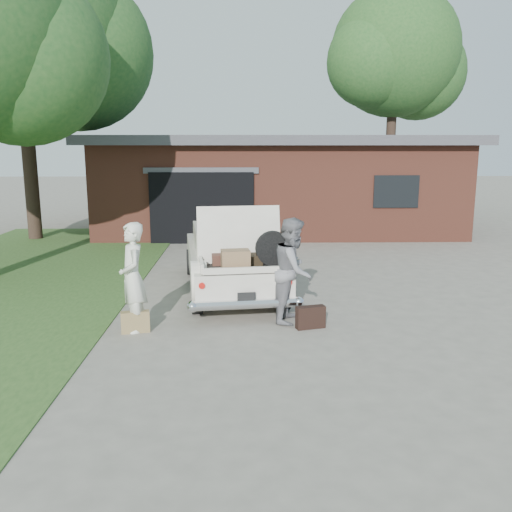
{
  "coord_description": "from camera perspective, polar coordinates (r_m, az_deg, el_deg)",
  "views": [
    {
      "loc": [
        -0.21,
        -8.68,
        3.01
      ],
      "look_at": [
        0.0,
        0.6,
        1.1
      ],
      "focal_mm": 38.0,
      "sensor_mm": 36.0,
      "label": 1
    }
  ],
  "objects": [
    {
      "name": "ground",
      "position": [
        9.19,
        0.09,
        -7.49
      ],
      "size": [
        90.0,
        90.0,
        0.0
      ],
      "primitive_type": "plane",
      "color": "gray",
      "rests_on": "ground"
    },
    {
      "name": "woman_left",
      "position": [
        9.02,
        -12.85,
        -2.21
      ],
      "size": [
        0.63,
        0.76,
        1.8
      ],
      "primitive_type": "imported",
      "rotation": [
        0.0,
        0.0,
        -1.21
      ],
      "color": "silver",
      "rests_on": "ground"
    },
    {
      "name": "sedan",
      "position": [
        11.3,
        -2.55,
        -0.25
      ],
      "size": [
        2.37,
        4.85,
        1.92
      ],
      "rotation": [
        0.0,
        0.0,
        0.13
      ],
      "color": "beige",
      "rests_on": "ground"
    },
    {
      "name": "suitcase_right",
      "position": [
        9.13,
        5.76,
        -6.44
      ],
      "size": [
        0.51,
        0.28,
        0.38
      ],
      "primitive_type": "cube",
      "rotation": [
        0.0,
        0.0,
        0.27
      ],
      "color": "black",
      "rests_on": "ground"
    },
    {
      "name": "tree_right",
      "position": [
        26.52,
        14.56,
        19.43
      ],
      "size": [
        6.58,
        5.72,
        9.94
      ],
      "color": "#38281E",
      "rests_on": "ground"
    },
    {
      "name": "tree_back",
      "position": [
        19.17,
        -23.41,
        20.85
      ],
      "size": [
        7.57,
        6.58,
        9.96
      ],
      "color": "#38281E",
      "rests_on": "ground"
    },
    {
      "name": "woman_right",
      "position": [
        9.31,
        3.95,
        -1.48
      ],
      "size": [
        0.92,
        1.04,
        1.81
      ],
      "primitive_type": "imported",
      "rotation": [
        0.0,
        0.0,
        1.27
      ],
      "color": "slate",
      "rests_on": "ground"
    },
    {
      "name": "suitcase_left",
      "position": [
        9.11,
        -12.59,
        -6.79
      ],
      "size": [
        0.48,
        0.25,
        0.35
      ],
      "primitive_type": "cube",
      "rotation": [
        0.0,
        0.0,
        0.23
      ],
      "color": "olive",
      "rests_on": "ground"
    },
    {
      "name": "grass_strip",
      "position": [
        13.17,
        -24.97,
        -2.66
      ],
      "size": [
        6.0,
        16.0,
        0.02
      ],
      "primitive_type": "cube",
      "color": "#2D4C1E",
      "rests_on": "ground"
    },
    {
      "name": "house",
      "position": [
        20.23,
        2.09,
        7.81
      ],
      "size": [
        12.8,
        7.8,
        3.3
      ],
      "color": "brown",
      "rests_on": "ground"
    }
  ]
}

